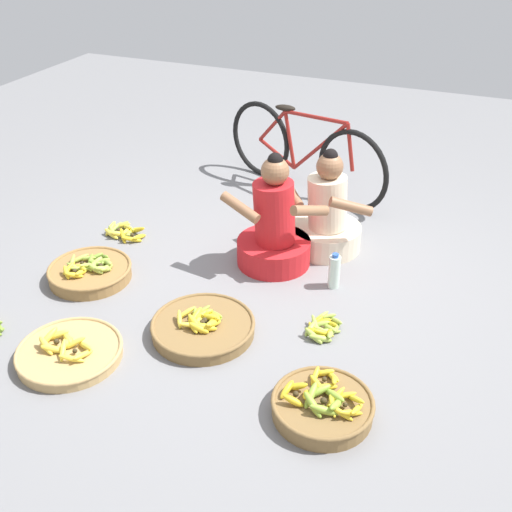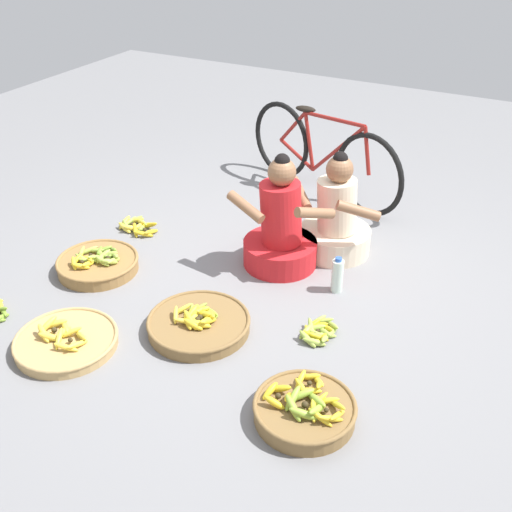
{
  "view_description": "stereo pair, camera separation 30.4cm",
  "coord_description": "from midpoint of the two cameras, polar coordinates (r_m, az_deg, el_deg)",
  "views": [
    {
      "loc": [
        1.26,
        -3.24,
        2.35
      ],
      "look_at": [
        0.0,
        -0.2,
        0.35
      ],
      "focal_mm": 43.7,
      "sensor_mm": 36.0,
      "label": 1
    },
    {
      "loc": [
        1.53,
        -3.11,
        2.35
      ],
      "look_at": [
        0.0,
        -0.2,
        0.35
      ],
      "focal_mm": 43.7,
      "sensor_mm": 36.0,
      "label": 2
    }
  ],
  "objects": [
    {
      "name": "ground_plane",
      "position": [
        4.19,
        -1.04,
        -2.82
      ],
      "size": [
        10.0,
        10.0,
        0.0
      ],
      "primitive_type": "plane",
      "color": "slate"
    },
    {
      "name": "vendor_woman_front",
      "position": [
        4.31,
        -0.36,
        2.39
      ],
      "size": [
        0.71,
        0.52,
        0.83
      ],
      "color": "red",
      "rests_on": "ground"
    },
    {
      "name": "vendor_woman_behind",
      "position": [
        4.52,
        4.53,
        3.44
      ],
      "size": [
        0.74,
        0.52,
        0.78
      ],
      "color": "beige",
      "rests_on": "ground"
    },
    {
      "name": "bicycle_leaning",
      "position": [
        5.36,
        2.73,
        9.43
      ],
      "size": [
        1.6,
        0.66,
        0.73
      ],
      "color": "black",
      "rests_on": "ground"
    },
    {
      "name": "banana_basket_mid_left",
      "position": [
        3.78,
        -18.98,
        -8.38
      ],
      "size": [
        0.61,
        0.61,
        0.14
      ],
      "color": "tan",
      "rests_on": "ground"
    },
    {
      "name": "banana_basket_back_right",
      "position": [
        3.78,
        -7.2,
        -6.48
      ],
      "size": [
        0.63,
        0.63,
        0.16
      ],
      "color": "brown",
      "rests_on": "ground"
    },
    {
      "name": "banana_basket_near_vendor",
      "position": [
        3.25,
        3.38,
        -13.57
      ],
      "size": [
        0.53,
        0.53,
        0.18
      ],
      "color": "brown",
      "rests_on": "ground"
    },
    {
      "name": "banana_basket_mid_right",
      "position": [
        4.43,
        -16.87,
        -1.41
      ],
      "size": [
        0.57,
        0.57,
        0.16
      ],
      "color": "olive",
      "rests_on": "ground"
    },
    {
      "name": "loose_bananas_back_left",
      "position": [
        4.92,
        -13.77,
        2.16
      ],
      "size": [
        0.35,
        0.26,
        0.1
      ],
      "color": "#9EB747",
      "rests_on": "ground"
    },
    {
      "name": "loose_bananas_near_bicycle",
      "position": [
        3.79,
        3.82,
        -6.65
      ],
      "size": [
        0.22,
        0.3,
        0.08
      ],
      "color": "#9EB747",
      "rests_on": "ground"
    },
    {
      "name": "water_bottle",
      "position": [
        4.14,
        5.1,
        -1.46
      ],
      "size": [
        0.08,
        0.08,
        0.25
      ],
      "color": "silver",
      "rests_on": "ground"
    }
  ]
}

